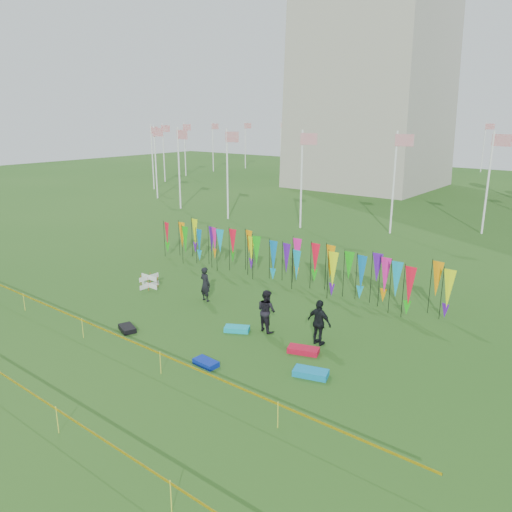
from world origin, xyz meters
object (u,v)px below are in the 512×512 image
Objects in this scene: kite_bag_red at (303,350)px; kite_bag_teal at (311,373)px; person_mid at (266,311)px; box_kite at (149,281)px; person_left at (205,284)px; kite_bag_turquoise at (237,329)px; kite_bag_black at (127,328)px; kite_bag_blue at (206,363)px; person_right at (319,323)px.

kite_bag_teal is (1.22, -1.37, 0.01)m from kite_bag_red.
box_kite is at bearing 9.81° from person_mid.
person_left is at bearing 7.29° from box_kite.
person_mid is 1.54m from kite_bag_turquoise.
box_kite is at bearing 12.95° from person_left.
kite_bag_turquoise is (-0.98, -0.85, -0.84)m from person_mid.
person_mid is 2.69m from kite_bag_red.
kite_bag_turquoise is at bearing 37.84° from kite_bag_black.
box_kite is 0.60× the size of kite_bag_red.
kite_bag_turquoise is at bearing 109.34° from kite_bag_blue.
person_mid is 1.92× the size of kite_bag_blue.
kite_bag_turquoise is 4.81m from kite_bag_teal.
kite_bag_teal is at bearing 164.94° from person_left.
kite_bag_red is at bearing -6.73° from box_kite.
person_left is 1.66× the size of kite_bag_turquoise.
kite_bag_blue is (0.10, -3.94, -0.84)m from person_mid.
kite_bag_teal is (1.14, -2.41, -0.85)m from person_right.
kite_bag_turquoise is 4.83m from kite_bag_black.
person_right reaches higher than kite_bag_red.
person_left is 4.88m from kite_bag_black.
person_mid is at bearing 149.60° from kite_bag_teal.
person_mid reaches higher than kite_bag_black.
kite_bag_black is at bearing -49.72° from box_kite.
kite_bag_red is (7.10, -1.77, -0.78)m from person_left.
kite_bag_turquoise is at bearing 164.41° from kite_bag_teal.
person_mid is 4.03m from kite_bag_blue.
kite_bag_red reaches higher than kite_bag_black.
person_left is 1.46× the size of kite_bag_red.
person_right is (7.18, -0.74, 0.08)m from person_left.
person_left is (3.80, 0.49, 0.53)m from box_kite.
box_kite is at bearing 130.28° from kite_bag_black.
person_right is 8.42m from kite_bag_black.
kite_bag_teal is (12.12, -2.66, -0.25)m from box_kite.
box_kite is 5.68m from kite_bag_black.
kite_bag_turquoise is at bearing 54.36° from person_mid.
person_mid is 2.53m from person_right.
kite_bag_teal is at bearing -48.48° from kite_bag_red.
kite_bag_blue is at bearing 139.64° from person_left.
person_left is 7.21m from person_right.
person_mid reaches higher than kite_bag_red.
kite_bag_turquoise is 0.88× the size of kite_bag_red.
person_mid is 6.18m from kite_bag_black.
box_kite is 0.78× the size of kite_bag_black.
kite_bag_blue is 3.98m from kite_bag_teal.
kite_bag_teal is at bearing -12.38° from box_kite.
person_right is at bearing 85.85° from kite_bag_red.
kite_bag_turquoise is 1.10× the size of kite_bag_blue.
person_right reaches higher than person_mid.
kite_bag_black is (-4.79, -3.82, -0.83)m from person_mid.
kite_bag_black is at bearing 94.06° from person_left.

